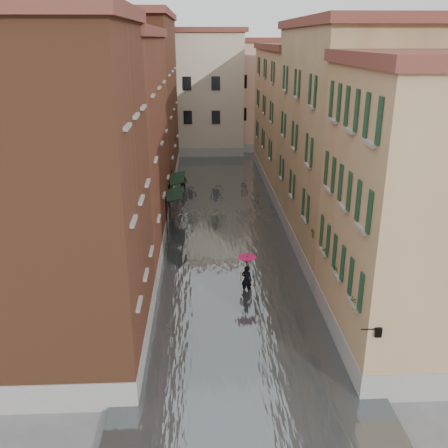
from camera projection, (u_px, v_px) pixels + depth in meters
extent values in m
plane|color=#59595B|center=(238.00, 319.00, 23.54)|extent=(120.00, 120.00, 0.00)
cube|color=#505659|center=(225.00, 222.00, 35.67)|extent=(10.00, 60.00, 0.20)
cube|color=brown|center=(61.00, 203.00, 19.10)|extent=(6.00, 8.00, 13.00)
cube|color=brown|center=(110.00, 149.00, 29.48)|extent=(6.00, 14.00, 12.50)
cube|color=brown|center=(139.00, 105.00, 43.25)|extent=(6.00, 16.00, 14.00)
cube|color=#A17F53|center=(417.00, 216.00, 19.95)|extent=(6.00, 8.00, 11.50)
cube|color=tan|center=(344.00, 143.00, 29.99)|extent=(6.00, 14.00, 13.00)
cube|color=#A17F53|center=(298.00, 118.00, 44.29)|extent=(6.00, 16.00, 11.50)
cube|color=#BDAF96|center=(188.00, 94.00, 56.70)|extent=(12.00, 9.00, 13.00)
cube|color=tan|center=(265.00, 96.00, 59.13)|extent=(10.00, 9.00, 12.00)
cube|color=black|center=(175.00, 194.00, 33.62)|extent=(1.09, 2.85, 0.31)
cylinder|color=black|center=(167.00, 217.00, 32.67)|extent=(0.06, 0.06, 2.80)
cylinder|color=black|center=(169.00, 204.00, 35.34)|extent=(0.06, 0.06, 2.80)
cube|color=black|center=(177.00, 178.00, 37.49)|extent=(1.09, 3.36, 0.31)
cylinder|color=black|center=(170.00, 200.00, 36.30)|extent=(0.06, 0.06, 2.80)
cylinder|color=black|center=(172.00, 187.00, 39.45)|extent=(0.06, 0.06, 2.80)
cylinder|color=black|center=(370.00, 329.00, 17.01)|extent=(0.60, 0.05, 0.05)
cube|color=black|center=(378.00, 332.00, 17.06)|extent=(0.22, 0.22, 0.35)
cube|color=beige|center=(378.00, 332.00, 17.06)|extent=(0.14, 0.14, 0.24)
cube|color=maroon|center=(357.00, 304.00, 18.54)|extent=(0.22, 0.85, 0.18)
imported|color=#265926|center=(358.00, 294.00, 18.40)|extent=(0.59, 0.51, 0.66)
cube|color=maroon|center=(339.00, 273.00, 20.98)|extent=(0.22, 0.85, 0.18)
imported|color=#265926|center=(340.00, 264.00, 20.83)|extent=(0.59, 0.51, 0.66)
cube|color=maroon|center=(328.00, 254.00, 22.88)|extent=(0.22, 0.85, 0.18)
imported|color=#265926|center=(328.00, 245.00, 22.73)|extent=(0.59, 0.51, 0.66)
cube|color=maroon|center=(316.00, 234.00, 25.20)|extent=(0.22, 0.85, 0.18)
imported|color=#265926|center=(316.00, 226.00, 25.05)|extent=(0.59, 0.51, 0.66)
cube|color=maroon|center=(306.00, 216.00, 27.64)|extent=(0.22, 0.85, 0.18)
imported|color=#265926|center=(306.00, 209.00, 27.50)|extent=(0.59, 0.51, 0.66)
imported|color=black|center=(247.00, 280.00, 25.60)|extent=(0.67, 0.58, 1.56)
cube|color=beige|center=(241.00, 276.00, 25.58)|extent=(0.08, 0.30, 0.38)
cylinder|color=black|center=(247.00, 270.00, 25.41)|extent=(0.02, 0.02, 1.00)
cone|color=#D30E50|center=(247.00, 260.00, 25.21)|extent=(0.98, 0.98, 0.28)
imported|color=black|center=(183.00, 182.00, 42.63)|extent=(1.01, 0.91, 1.72)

